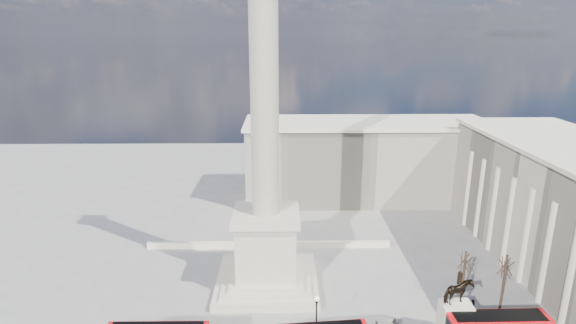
# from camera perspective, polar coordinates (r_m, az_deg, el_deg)

# --- Properties ---
(ground) EXTENTS (180.00, 180.00, 0.00)m
(ground) POSITION_cam_1_polar(r_m,az_deg,el_deg) (61.68, -2.83, -17.52)
(ground) COLOR gray
(ground) RESTS_ON ground
(nelsons_column) EXTENTS (14.00, 14.00, 49.85)m
(nelsons_column) POSITION_cam_1_polar(r_m,az_deg,el_deg) (60.28, -2.84, -4.55)
(nelsons_column) COLOR beige
(nelsons_column) RESTS_ON ground
(balustrade_wall) EXTENTS (40.00, 0.60, 1.10)m
(balustrade_wall) POSITION_cam_1_polar(r_m,az_deg,el_deg) (75.30, -2.42, -10.45)
(balustrade_wall) COLOR beige
(balustrade_wall) RESTS_ON ground
(building_east) EXTENTS (19.00, 46.00, 18.60)m
(building_east) POSITION_cam_1_polar(r_m,az_deg,el_deg) (78.85, 32.27, -4.87)
(building_east) COLOR #BFB59C
(building_east) RESTS_ON ground
(building_northeast) EXTENTS (51.00, 17.00, 16.60)m
(building_northeast) POSITION_cam_1_polar(r_m,az_deg,el_deg) (96.63, 9.84, 0.28)
(building_northeast) COLOR #BFB59C
(building_northeast) RESTS_ON ground
(victorian_lamp) EXTENTS (0.58, 0.58, 6.79)m
(victorian_lamp) POSITION_cam_1_polar(r_m,az_deg,el_deg) (52.11, 3.62, -19.23)
(victorian_lamp) COLOR black
(victorian_lamp) RESTS_ON ground
(equestrian_statue) EXTENTS (4.27, 3.20, 8.81)m
(equestrian_statue) POSITION_cam_1_polar(r_m,az_deg,el_deg) (57.29, 20.48, -17.84)
(equestrian_statue) COLOR beige
(equestrian_statue) RESTS_ON ground
(bare_tree_near) EXTENTS (1.86, 1.86, 8.15)m
(bare_tree_near) POSITION_cam_1_polar(r_m,az_deg,el_deg) (63.16, 25.95, -11.68)
(bare_tree_near) COLOR #332319
(bare_tree_near) RESTS_ON ground
(bare_tree_mid) EXTENTS (1.94, 1.94, 7.36)m
(bare_tree_mid) POSITION_cam_1_polar(r_m,az_deg,el_deg) (63.83, 21.61, -11.49)
(bare_tree_mid) COLOR #332319
(bare_tree_mid) RESTS_ON ground
(bare_tree_far) EXTENTS (1.75, 1.75, 7.15)m
(bare_tree_far) POSITION_cam_1_polar(r_m,az_deg,el_deg) (75.80, 30.98, -8.45)
(bare_tree_far) COLOR #332319
(bare_tree_far) RESTS_ON ground
(pedestrian_standing) EXTENTS (1.06, 0.99, 1.73)m
(pedestrian_standing) POSITION_cam_1_polar(r_m,az_deg,el_deg) (64.10, 22.34, -16.51)
(pedestrian_standing) COLOR #262520
(pedestrian_standing) RESTS_ON ground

